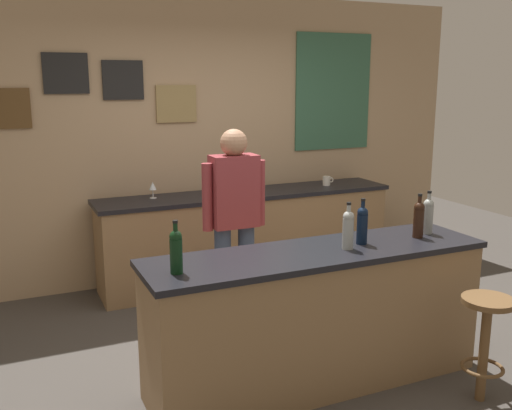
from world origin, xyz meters
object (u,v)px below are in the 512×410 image
(bartender, at_px, (234,217))
(wine_bottle_e, at_px, (428,215))
(wine_bottle_b, at_px, (348,228))
(wine_glass_b, at_px, (220,181))
(wine_glass_a, at_px, (153,187))
(bar_stool, at_px, (486,332))
(wine_bottle_d, at_px, (419,218))
(wine_bottle_c, at_px, (362,224))
(coffee_mug, at_px, (327,181))
(wine_bottle_a, at_px, (176,250))

(bartender, distance_m, wine_bottle_e, 1.45)
(wine_bottle_b, bearing_deg, wine_glass_b, 90.93)
(bartender, bearing_deg, wine_glass_b, 74.39)
(wine_glass_a, bearing_deg, bar_stool, -63.70)
(bar_stool, distance_m, wine_bottle_e, 0.89)
(bar_stool, xyz_separation_m, wine_glass_a, (-1.36, 2.76, 0.55))
(wine_bottle_d, relative_size, wine_glass_b, 1.97)
(bar_stool, xyz_separation_m, wine_bottle_e, (0.07, 0.66, 0.60))
(wine_bottle_b, distance_m, wine_bottle_c, 0.16)
(bar_stool, xyz_separation_m, coffee_mug, (0.46, 2.67, 0.49))
(wine_bottle_e, height_order, wine_glass_a, wine_bottle_e)
(wine_bottle_d, bearing_deg, wine_glass_b, 106.21)
(wine_bottle_d, bearing_deg, wine_bottle_c, 176.50)
(bartender, bearing_deg, coffee_mug, 35.54)
(wine_bottle_b, bearing_deg, wine_bottle_d, 3.31)
(wine_bottle_b, xyz_separation_m, wine_glass_a, (-0.71, 2.19, -0.05))
(wine_bottle_d, bearing_deg, bar_stool, -84.14)
(wine_bottle_b, bearing_deg, wine_bottle_c, 22.30)
(wine_bottle_d, relative_size, wine_glass_a, 1.97)
(bartender, distance_m, coffee_mug, 1.81)
(bartender, relative_size, bar_stool, 2.38)
(wine_bottle_c, height_order, wine_bottle_d, same)
(wine_bottle_b, relative_size, wine_glass_a, 1.97)
(wine_glass_b, bearing_deg, bar_stool, -75.98)
(bar_stool, height_order, wine_bottle_e, wine_bottle_e)
(bartender, xyz_separation_m, coffee_mug, (1.47, 1.05, 0.01))
(wine_glass_a, relative_size, wine_glass_b, 1.00)
(wine_bottle_d, bearing_deg, coffee_mug, 75.85)
(wine_bottle_e, relative_size, wine_glass_a, 1.97)
(wine_bottle_a, xyz_separation_m, wine_glass_a, (0.43, 2.20, -0.05))
(wine_bottle_a, bearing_deg, wine_glass_a, 79.01)
(bar_stool, xyz_separation_m, wine_bottle_a, (-1.79, 0.56, 0.60))
(bartender, distance_m, wine_bottle_b, 1.12)
(wine_bottle_d, xyz_separation_m, wine_glass_a, (-1.30, 2.16, -0.05))
(wine_bottle_c, bearing_deg, wine_bottle_b, -157.70)
(wine_bottle_b, bearing_deg, wine_glass_a, 107.93)
(bar_stool, relative_size, coffee_mug, 5.44)
(bartender, bearing_deg, wine_bottle_e, -41.69)
(wine_bottle_c, bearing_deg, wine_glass_a, 111.96)
(bartender, bearing_deg, wine_glass_a, 107.19)
(coffee_mug, bearing_deg, wine_bottle_e, -101.04)
(wine_glass_a, bearing_deg, wine_bottle_a, -100.99)
(bartender, xyz_separation_m, wine_glass_b, (0.32, 1.15, 0.07))
(wine_bottle_a, xyz_separation_m, wine_bottle_c, (1.29, 0.07, 0.00))
(wine_bottle_a, height_order, coffee_mug, wine_bottle_a)
(bar_stool, height_order, wine_bottle_c, wine_bottle_c)
(wine_bottle_a, bearing_deg, wine_bottle_b, 0.38)
(wine_glass_a, distance_m, coffee_mug, 1.83)
(wine_bottle_c, relative_size, wine_bottle_e, 1.00)
(coffee_mug, bearing_deg, wine_glass_a, 177.14)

